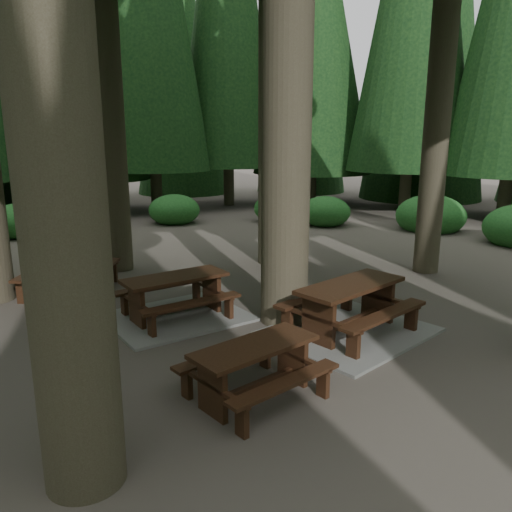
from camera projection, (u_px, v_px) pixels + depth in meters
name	position (u px, v px, depth m)	size (l,w,h in m)	color
ground	(247.00, 330.00, 8.58)	(80.00, 80.00, 0.00)	#4B453D
picnic_table_a	(350.00, 316.00, 8.40)	(3.19, 2.93, 0.88)	gray
picnic_table_b	(69.00, 266.00, 10.59)	(2.26, 2.45, 0.85)	#321A0F
picnic_table_c	(176.00, 304.00, 9.09)	(2.77, 2.46, 0.81)	gray
picnic_table_e	(255.00, 362.00, 6.29)	(2.01, 1.81, 0.72)	#321A0F
shrub_ring	(267.00, 291.00, 9.42)	(23.86, 24.64, 1.49)	#216124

